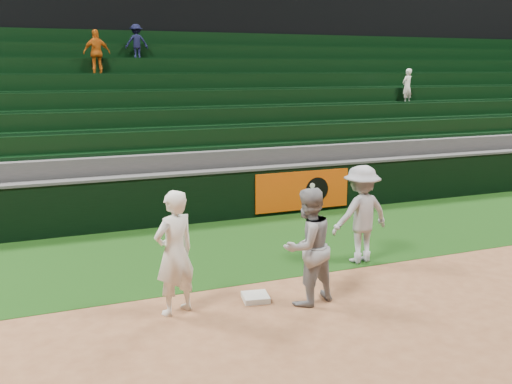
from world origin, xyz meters
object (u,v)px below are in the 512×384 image
first_baseman (175,253)px  base_coach (361,214)px  first_base (256,297)px  baserunner (308,247)px

first_baseman → base_coach: bearing=171.0°
first_base → first_baseman: first_baseman is taller
first_baseman → base_coach: (3.87, 1.00, -0.01)m
baserunner → first_base: bearing=-44.5°
first_base → base_coach: 2.90m
baserunner → first_baseman: bearing=-27.2°
first_baseman → first_base: bearing=156.3°
first_base → base_coach: (2.56, 1.00, 0.90)m
first_baseman → baserunner: (2.03, -0.40, -0.02)m
first_base → baserunner: (0.72, -0.39, 0.89)m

